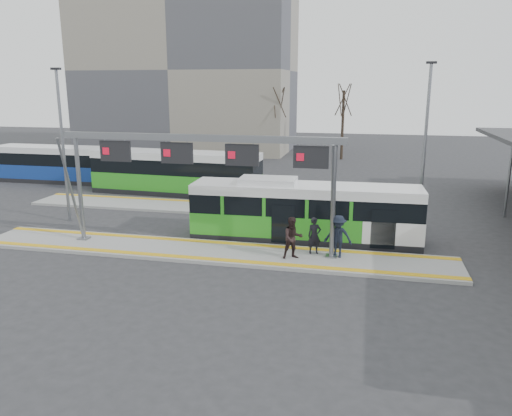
{
  "coord_description": "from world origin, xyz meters",
  "views": [
    {
      "loc": [
        6.8,
        -20.59,
        7.45
      ],
      "look_at": [
        1.52,
        3.0,
        1.48
      ],
      "focal_mm": 35.0,
      "sensor_mm": 36.0,
      "label": 1
    }
  ],
  "objects_px": {
    "gantry": "(201,158)",
    "passenger_a": "(314,236)",
    "passenger_b": "(293,238)",
    "hero_bus": "(304,212)",
    "passenger_c": "(338,236)"
  },
  "relations": [
    {
      "from": "passenger_a",
      "to": "passenger_c",
      "type": "distance_m",
      "value": 1.1
    },
    {
      "from": "gantry",
      "to": "passenger_b",
      "type": "relative_size",
      "value": 7.08
    },
    {
      "from": "passenger_a",
      "to": "passenger_b",
      "type": "bearing_deg",
      "value": -155.18
    },
    {
      "from": "hero_bus",
      "to": "passenger_a",
      "type": "relative_size",
      "value": 6.79
    },
    {
      "from": "gantry",
      "to": "passenger_c",
      "type": "relative_size",
      "value": 6.95
    },
    {
      "from": "hero_bus",
      "to": "passenger_a",
      "type": "distance_m",
      "value": 2.56
    },
    {
      "from": "hero_bus",
      "to": "passenger_a",
      "type": "height_order",
      "value": "hero_bus"
    },
    {
      "from": "passenger_b",
      "to": "hero_bus",
      "type": "bearing_deg",
      "value": 63.61
    },
    {
      "from": "gantry",
      "to": "passenger_b",
      "type": "distance_m",
      "value": 5.34
    },
    {
      "from": "gantry",
      "to": "passenger_a",
      "type": "xyz_separation_m",
      "value": [
        5.05,
        0.35,
        -3.33
      ]
    },
    {
      "from": "gantry",
      "to": "passenger_a",
      "type": "height_order",
      "value": "gantry"
    },
    {
      "from": "gantry",
      "to": "hero_bus",
      "type": "bearing_deg",
      "value": 32.72
    },
    {
      "from": "hero_bus",
      "to": "gantry",
      "type": "bearing_deg",
      "value": -149.07
    },
    {
      "from": "gantry",
      "to": "passenger_a",
      "type": "bearing_deg",
      "value": 3.96
    },
    {
      "from": "gantry",
      "to": "hero_bus",
      "type": "relative_size",
      "value": 1.17
    }
  ]
}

